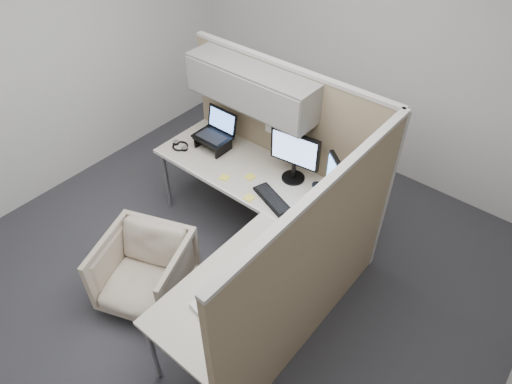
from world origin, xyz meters
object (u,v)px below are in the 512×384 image
Objects in this scene: desk at (249,216)px; office_chair at (144,269)px; monitor_left at (295,153)px; keyboard at (272,199)px.

desk is 2.90× the size of office_chair.
monitor_left reaches higher than desk.
office_chair is 1.55m from monitor_left.
office_chair is at bearing -99.97° from keyboard.
office_chair is at bearing -123.41° from desk.
desk is 0.25m from keyboard.
monitor_left is at bearing 87.44° from desk.
monitor_left reaches higher than office_chair.
office_chair is 1.71× the size of keyboard.
keyboard reaches higher than desk.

